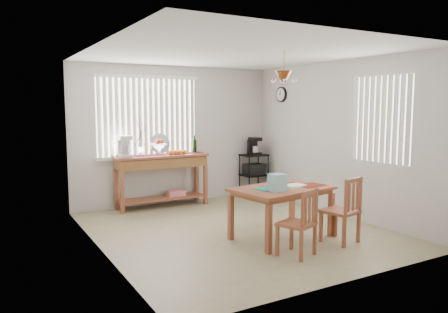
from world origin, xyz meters
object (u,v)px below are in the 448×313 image
chair_left (299,223)px  wire_cart (254,171)px  dining_table (282,193)px  chair_right (343,211)px  sideboard (162,168)px  cart_items (254,146)px

chair_left → wire_cart: bearing=65.2°
wire_cart → chair_left: (-1.56, -3.37, -0.10)m
dining_table → chair_right: bearing=-45.5°
sideboard → chair_left: sideboard is taller
wire_cart → cart_items: cart_items is taller
dining_table → chair_left: bearing=-110.8°
sideboard → chair_right: 3.50m
chair_right → dining_table: bearing=134.5°
sideboard → wire_cart: (2.02, 0.01, -0.21)m
cart_items → dining_table: bearing=-115.8°
wire_cart → chair_right: (-0.70, -3.24, -0.07)m
sideboard → chair_left: (0.46, -3.36, -0.31)m
sideboard → chair_left: 3.40m
chair_left → chair_right: bearing=8.3°
cart_items → wire_cart: bearing=-90.0°
dining_table → chair_left: size_ratio=1.73×
wire_cart → cart_items: 0.51m
sideboard → chair_right: sideboard is taller
dining_table → chair_left: chair_left is taller
wire_cart → chair_right: chair_right is taller
dining_table → chair_left: (-0.27, -0.71, -0.22)m
cart_items → chair_right: bearing=-102.2°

